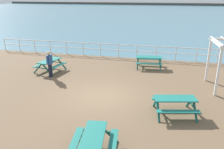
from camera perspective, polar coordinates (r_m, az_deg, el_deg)
ground_plane at (r=12.28m, az=-2.38°, el=-5.64°), size 30.00×24.00×0.20m
sea_band at (r=63.72m, az=10.84°, el=14.51°), size 142.00×90.00×0.01m
distant_shoreline at (r=106.61m, az=12.11°, el=16.28°), size 142.00×6.00×1.80m
seaward_railing at (r=19.20m, az=3.82°, el=6.25°), size 23.07×0.07×1.08m
picnic_table_near_left at (r=16.39m, az=-14.94°, el=2.78°), size 1.80×2.03×0.80m
picnic_table_near_right at (r=10.61m, az=15.10°, el=-6.47°), size 2.09×1.87×0.80m
picnic_table_mid_centre at (r=7.86m, az=-4.56°, el=-15.71°), size 1.75×1.99×0.80m
picnic_table_far_left at (r=16.85m, az=9.02°, el=3.65°), size 1.94×1.69×0.80m
visitor at (r=15.12m, az=-14.97°, el=2.83°), size 0.26×0.53×1.66m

